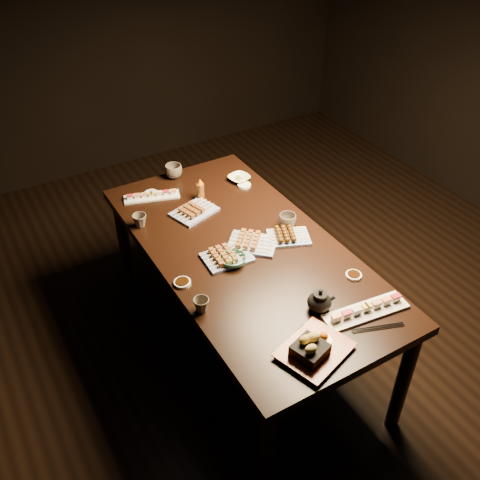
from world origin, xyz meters
name	(u,v)px	position (x,y,z in m)	size (l,w,h in m)	color
ground	(305,319)	(0.00, 0.00, 0.00)	(5.00, 5.00, 0.00)	black
dining_table	(245,301)	(-0.45, 0.01, 0.38)	(0.90, 1.80, 0.75)	black
sushi_platter_near	(366,309)	(-0.22, -0.66, 0.77)	(0.40, 0.11, 0.05)	white
sushi_platter_far	(152,195)	(-0.67, 0.69, 0.77)	(0.32, 0.09, 0.04)	white
yakitori_plate_center	(227,254)	(-0.57, -0.02, 0.78)	(0.24, 0.17, 0.06)	#828EB6
yakitori_plate_right	(252,240)	(-0.40, 0.01, 0.78)	(0.24, 0.18, 0.06)	#828EB6
yakitori_plate_left	(194,208)	(-0.53, 0.43, 0.78)	(0.24, 0.17, 0.06)	#828EB6
tsukune_plate	(289,234)	(-0.20, -0.04, 0.78)	(0.22, 0.16, 0.05)	#828EB6
edamame_bowl_green	(233,260)	(-0.56, -0.07, 0.77)	(0.13, 0.13, 0.04)	#2F9071
edamame_bowl_cream	(239,178)	(-0.13, 0.60, 0.77)	(0.13, 0.13, 0.03)	beige
tempura_tray	(316,344)	(-0.55, -0.73, 0.80)	(0.29, 0.23, 0.11)	black
teacup_near_left	(201,305)	(-0.84, -0.28, 0.78)	(0.07, 0.07, 0.07)	brown
teacup_mid_right	(287,221)	(-0.15, 0.06, 0.79)	(0.10, 0.10, 0.08)	brown
teacup_far_left	(140,221)	(-0.84, 0.46, 0.79)	(0.08, 0.08, 0.07)	brown
teacup_far_right	(174,171)	(-0.46, 0.84, 0.79)	(0.11, 0.11, 0.08)	brown
teapot	(320,300)	(-0.38, -0.54, 0.80)	(0.13, 0.13, 0.11)	black
condiment_bottle	(200,189)	(-0.43, 0.54, 0.82)	(0.04, 0.04, 0.13)	brown
sauce_dish_west	(182,283)	(-0.84, -0.08, 0.76)	(0.08, 0.08, 0.01)	white
sauce_dish_east	(244,185)	(-0.14, 0.53, 0.76)	(0.08, 0.08, 0.01)	white
sauce_dish_se	(354,275)	(-0.11, -0.45, 0.76)	(0.08, 0.08, 0.01)	white
sauce_dish_nw	(151,194)	(-0.66, 0.73, 0.76)	(0.08, 0.08, 0.01)	white
chopsticks_near	(290,339)	(-0.60, -0.62, 0.75)	(0.21, 0.02, 0.01)	black
chopsticks_se	(378,328)	(-0.24, -0.76, 0.75)	(0.24, 0.02, 0.01)	black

